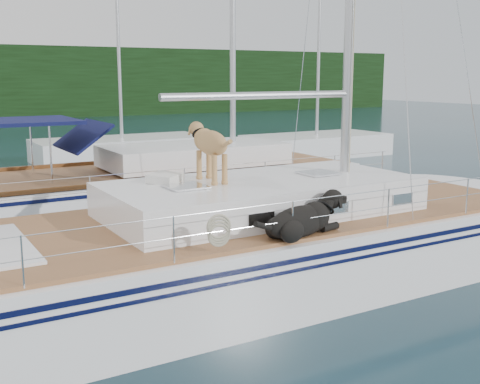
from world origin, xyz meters
TOP-DOWN VIEW (x-y plane):
  - ground at (0.00, 0.00)m, footprint 120.00×120.00m
  - main_sailboat at (0.09, -0.01)m, footprint 12.00×3.87m
  - neighbor_sailboat at (1.44, 6.08)m, footprint 11.00×3.50m
  - bg_boat_center at (4.00, 16.00)m, footprint 7.20×3.00m
  - bg_boat_east at (12.00, 13.00)m, footprint 6.40×3.00m

SIDE VIEW (x-z plane):
  - ground at x=0.00m, z-range 0.00..0.00m
  - bg_boat_center at x=4.00m, z-range -5.37..6.28m
  - bg_boat_east at x=12.00m, z-range -5.37..6.28m
  - neighbor_sailboat at x=1.44m, z-range -6.02..7.28m
  - main_sailboat at x=0.09m, z-range -6.32..7.69m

